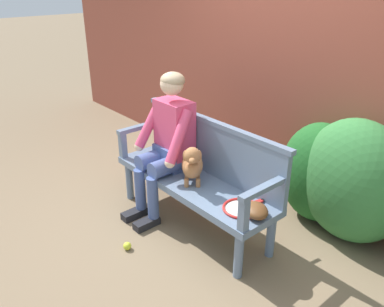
{
  "coord_description": "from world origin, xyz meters",
  "views": [
    {
      "loc": [
        2.25,
        -1.92,
        2.06
      ],
      "look_at": [
        0.0,
        0.0,
        0.7
      ],
      "focal_mm": 36.49,
      "sensor_mm": 36.0,
      "label": 1
    }
  ],
  "objects_px": {
    "person_seated": "(168,140)",
    "tennis_ball": "(127,246)",
    "garden_bench": "(192,186)",
    "tennis_racket": "(244,207)",
    "dog_on_bench": "(192,164)",
    "baseball_glove": "(256,211)"
  },
  "relations": [
    {
      "from": "garden_bench",
      "to": "dog_on_bench",
      "type": "height_order",
      "value": "dog_on_bench"
    },
    {
      "from": "dog_on_bench",
      "to": "tennis_ball",
      "type": "distance_m",
      "value": 0.86
    },
    {
      "from": "person_seated",
      "to": "garden_bench",
      "type": "bearing_deg",
      "value": 1.93
    },
    {
      "from": "garden_bench",
      "to": "baseball_glove",
      "type": "bearing_deg",
      "value": -0.37
    },
    {
      "from": "person_seated",
      "to": "tennis_racket",
      "type": "relative_size",
      "value": 2.28
    },
    {
      "from": "garden_bench",
      "to": "dog_on_bench",
      "type": "relative_size",
      "value": 4.4
    },
    {
      "from": "tennis_ball",
      "to": "garden_bench",
      "type": "bearing_deg",
      "value": 84.45
    },
    {
      "from": "baseball_glove",
      "to": "tennis_ball",
      "type": "relative_size",
      "value": 3.33
    },
    {
      "from": "person_seated",
      "to": "tennis_ball",
      "type": "height_order",
      "value": "person_seated"
    },
    {
      "from": "person_seated",
      "to": "tennis_racket",
      "type": "height_order",
      "value": "person_seated"
    },
    {
      "from": "tennis_racket",
      "to": "garden_bench",
      "type": "bearing_deg",
      "value": -179.11
    },
    {
      "from": "garden_bench",
      "to": "dog_on_bench",
      "type": "xyz_separation_m",
      "value": [
        0.06,
        -0.04,
        0.25
      ]
    },
    {
      "from": "person_seated",
      "to": "dog_on_bench",
      "type": "xyz_separation_m",
      "value": [
        0.38,
        -0.03,
        -0.09
      ]
    },
    {
      "from": "dog_on_bench",
      "to": "tennis_ball",
      "type": "relative_size",
      "value": 5.65
    },
    {
      "from": "tennis_racket",
      "to": "tennis_ball",
      "type": "bearing_deg",
      "value": -135.31
    },
    {
      "from": "person_seated",
      "to": "baseball_glove",
      "type": "relative_size",
      "value": 5.99
    },
    {
      "from": "tennis_racket",
      "to": "baseball_glove",
      "type": "xyz_separation_m",
      "value": [
        0.12,
        -0.01,
        0.04
      ]
    },
    {
      "from": "dog_on_bench",
      "to": "tennis_ball",
      "type": "xyz_separation_m",
      "value": [
        -0.12,
        -0.6,
        -0.6
      ]
    },
    {
      "from": "tennis_racket",
      "to": "baseball_glove",
      "type": "bearing_deg",
      "value": -6.52
    },
    {
      "from": "garden_bench",
      "to": "baseball_glove",
      "type": "distance_m",
      "value": 0.73
    },
    {
      "from": "tennis_racket",
      "to": "tennis_ball",
      "type": "relative_size",
      "value": 8.77
    },
    {
      "from": "garden_bench",
      "to": "dog_on_bench",
      "type": "distance_m",
      "value": 0.26
    }
  ]
}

